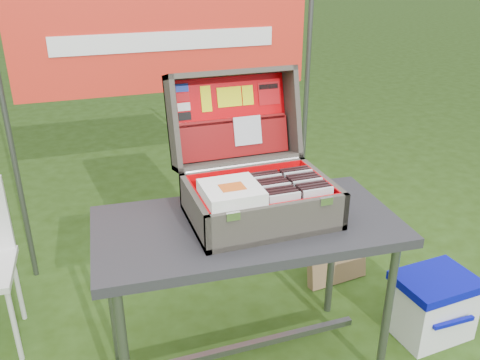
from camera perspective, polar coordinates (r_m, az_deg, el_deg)
name	(u,v)px	position (r m, az deg, el deg)	size (l,w,h in m)	color
table	(247,299)	(2.22, 0.77, -13.25)	(1.20, 0.60, 0.75)	#26262B
table_top	(247,226)	(2.03, 0.82, -5.22)	(1.20, 0.60, 0.04)	#26262B
table_leg_fr	(388,311)	(2.28, 16.25, -13.90)	(0.04, 0.04, 0.71)	#59595B
table_leg_bl	(112,296)	(2.34, -14.21, -12.50)	(0.04, 0.04, 0.71)	#59595B
table_leg_br	(332,252)	(2.61, 10.30, -7.99)	(0.04, 0.04, 0.71)	#59595B
table_brace	(246,346)	(2.39, 0.73, -18.14)	(1.05, 0.03, 0.03)	#59595B
suitcase	(256,152)	(1.99, 1.78, 3.11)	(0.56, 0.56, 0.52)	#5C584C
suitcase_base_bottom	(260,215)	(2.04, 2.29, -4.00)	(0.56, 0.40, 0.02)	#5C584C
suitcase_base_wall_front	(279,223)	(1.86, 4.44, -4.85)	(0.56, 0.02, 0.15)	#5C584C
suitcase_base_wall_back	(244,183)	(2.17, 0.51, -0.28)	(0.56, 0.02, 0.15)	#5C584C
suitcase_base_wall_left	(194,212)	(1.94, -5.15, -3.54)	(0.02, 0.40, 0.15)	#5C584C
suitcase_base_wall_right	(322,192)	(2.12, 9.14, -1.29)	(0.02, 0.40, 0.15)	#5C584C
suitcase_liner_floor	(260,212)	(2.04, 2.29, -3.65)	(0.52, 0.36, 0.01)	#E8010E
suitcase_latch_left	(233,216)	(1.76, -0.78, -4.10)	(0.05, 0.01, 0.03)	silver
suitcase_latch_right	(326,201)	(1.89, 9.67, -2.35)	(0.05, 0.01, 0.03)	silver
suitcase_hinge	(244,165)	(2.15, 0.41, 1.66)	(0.02, 0.02, 0.51)	silver
suitcase_lid_back	(230,117)	(2.27, -1.15, 7.07)	(0.56, 0.40, 0.02)	#5C584C
suitcase_lid_rim_far	(230,73)	(2.20, -1.08, 11.95)	(0.56, 0.02, 0.15)	#5C584C
suitcase_lid_rim_near	(238,161)	(2.22, -0.24, 2.16)	(0.56, 0.02, 0.15)	#5C584C
suitcase_lid_rim_left	(173,124)	(2.14, -7.57, 6.28)	(0.02, 0.40, 0.15)	#5C584C
suitcase_lid_rim_right	(291,112)	(2.30, 5.80, 7.64)	(0.02, 0.40, 0.15)	#5C584C
suitcase_lid_liner	(231,117)	(2.25, -1.05, 7.07)	(0.51, 0.35, 0.01)	#E8010E
suitcase_liner_wall_front	(278,219)	(1.86, 4.28, -4.36)	(0.52, 0.01, 0.13)	#E8010E
suitcase_liner_wall_back	(246,181)	(2.16, 0.63, -0.16)	(0.52, 0.01, 0.13)	#E8010E
suitcase_liner_wall_left	(198,208)	(1.94, -4.76, -3.19)	(0.01, 0.36, 0.13)	#E8010E
suitcase_liner_wall_right	(319,190)	(2.11, 8.83, -1.08)	(0.01, 0.36, 0.13)	#E8010E
suitcase_lid_pocket	(234,139)	(2.24, -0.69, 4.68)	(0.50, 0.16, 0.03)	maroon
suitcase_pocket_edge	(233,120)	(2.23, -0.82, 6.72)	(0.49, 0.02, 0.02)	maroon
suitcase_pocket_cd	(248,131)	(2.24, 0.85, 5.58)	(0.13, 0.13, 0.01)	silver
lid_sticker_cc_a	(182,88)	(2.19, -6.53, 10.24)	(0.06, 0.03, 0.00)	#1933B2
lid_sticker_cc_b	(183,97)	(2.19, -6.42, 9.20)	(0.06, 0.03, 0.00)	#BD0A0F
lid_sticker_cc_c	(184,107)	(2.19, -6.32, 8.16)	(0.06, 0.03, 0.00)	white
lid_sticker_cc_d	(185,116)	(2.19, -6.21, 7.13)	(0.06, 0.03, 0.00)	black
lid_card_neon_tall	(206,99)	(2.22, -3.83, 9.07)	(0.05, 0.11, 0.00)	#E5ED0C
lid_card_neon_main	(229,97)	(2.24, -1.20, 9.32)	(0.11, 0.09, 0.00)	#E5ED0C
lid_card_neon_small	(248,95)	(2.27, 0.88, 9.50)	(0.05, 0.09, 0.00)	#E5ED0C
lid_sticker_band	(269,93)	(2.31, 3.26, 9.69)	(0.10, 0.10, 0.00)	#BD0A0F
lid_sticker_band_bar	(268,87)	(2.31, 3.21, 10.43)	(0.09, 0.02, 0.00)	black
cd_left_0	(284,211)	(1.89, 5.01, -3.54)	(0.12, 0.01, 0.14)	silver
cd_left_1	(282,209)	(1.91, 4.75, -3.25)	(0.12, 0.01, 0.14)	black
cd_left_2	(280,206)	(1.92, 4.49, -2.96)	(0.12, 0.01, 0.14)	black
cd_left_3	(277,204)	(1.94, 4.23, -2.68)	(0.12, 0.01, 0.14)	black
cd_left_4	(275,201)	(1.96, 3.98, -2.41)	(0.12, 0.01, 0.14)	silver
cd_left_5	(273,199)	(1.98, 3.73, -2.14)	(0.12, 0.01, 0.14)	black
cd_left_6	(271,197)	(2.00, 3.49, -1.88)	(0.12, 0.01, 0.14)	black
cd_left_7	(269,194)	(2.02, 3.25, -1.62)	(0.12, 0.01, 0.14)	black
cd_left_8	(267,192)	(2.03, 3.02, -1.36)	(0.12, 0.01, 0.14)	silver
cd_left_9	(265,190)	(2.05, 2.79, -1.11)	(0.12, 0.01, 0.14)	black
cd_left_10	(263,188)	(2.07, 2.56, -0.87)	(0.12, 0.01, 0.14)	black
cd_right_0	(317,206)	(1.94, 8.68, -2.90)	(0.12, 0.01, 0.14)	silver
cd_right_1	(315,204)	(1.96, 8.39, -2.63)	(0.12, 0.01, 0.14)	black
cd_right_2	(312,201)	(1.98, 8.10, -2.36)	(0.12, 0.01, 0.14)	black
cd_right_3	(310,199)	(2.00, 7.82, -2.09)	(0.12, 0.01, 0.14)	black
cd_right_4	(307,196)	(2.01, 7.54, -1.83)	(0.12, 0.01, 0.14)	silver
cd_right_5	(305,194)	(2.03, 7.27, -1.58)	(0.12, 0.01, 0.14)	black
cd_right_6	(302,192)	(2.05, 7.00, -1.32)	(0.12, 0.01, 0.14)	black
cd_right_7	(300,190)	(2.07, 6.73, -1.08)	(0.12, 0.01, 0.14)	black
cd_right_8	(298,187)	(2.08, 6.48, -0.83)	(0.12, 0.01, 0.14)	silver
cd_right_9	(295,185)	(2.10, 6.22, -0.59)	(0.12, 0.01, 0.14)	black
cd_right_10	(293,183)	(2.12, 5.97, -0.36)	(0.12, 0.01, 0.14)	black
songbook_0	(231,197)	(1.87, -0.97, -1.88)	(0.21, 0.21, 0.01)	white
songbook_1	(231,195)	(1.87, -0.97, -1.74)	(0.21, 0.21, 0.01)	white
songbook_2	(231,194)	(1.87, -0.97, -1.60)	(0.21, 0.21, 0.01)	white
songbook_3	(231,193)	(1.86, -0.97, -1.46)	(0.21, 0.21, 0.01)	white
songbook_4	(231,192)	(1.86, -0.98, -1.33)	(0.21, 0.21, 0.01)	white
songbook_5	(231,190)	(1.86, -0.98, -1.19)	(0.21, 0.21, 0.01)	white
songbook_6	(231,189)	(1.86, -0.98, -1.05)	(0.21, 0.21, 0.01)	white
songbook_7	(231,188)	(1.86, -0.98, -0.91)	(0.21, 0.21, 0.01)	white
songbook_8	(231,187)	(1.85, -0.98, -0.77)	(0.21, 0.21, 0.01)	white
songbook_graphic	(232,187)	(1.84, -0.88, -0.78)	(0.09, 0.07, 0.00)	#D85919
cooler	(432,305)	(2.70, 20.76, -13.03)	(0.37, 0.28, 0.32)	white
cooler_body	(431,309)	(2.72, 20.69, -13.41)	(0.35, 0.26, 0.28)	white
cooler_lid	(437,281)	(2.63, 21.21, -10.57)	(0.37, 0.28, 0.04)	#060BA0
cooler_handle	(454,323)	(2.61, 22.87, -14.53)	(0.22, 0.02, 0.02)	#060BA0
chair_leg_fr	(14,324)	(2.58, -24.02, -14.57)	(0.02, 0.02, 0.41)	silver
chair_leg_br	(18,285)	(2.83, -23.68, -10.80)	(0.02, 0.02, 0.41)	silver
chair_upright_right	(3,214)	(2.65, -25.06, -3.52)	(0.02, 0.02, 0.38)	silver
cardboard_box	(337,251)	(2.94, 10.81, -7.82)	(0.36, 0.06, 0.38)	olive
banner_post_left	(10,137)	(2.91, -24.43, 4.37)	(0.03, 0.03, 1.70)	#59595B
banner_post_right	(306,108)	(3.20, 7.37, 8.04)	(0.03, 0.03, 1.70)	#59595B
banner	(166,41)	(2.83, -8.27, 15.21)	(1.60, 0.01, 0.55)	red
banner_text	(167,41)	(2.82, -8.22, 15.18)	(1.20, 0.00, 0.10)	white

